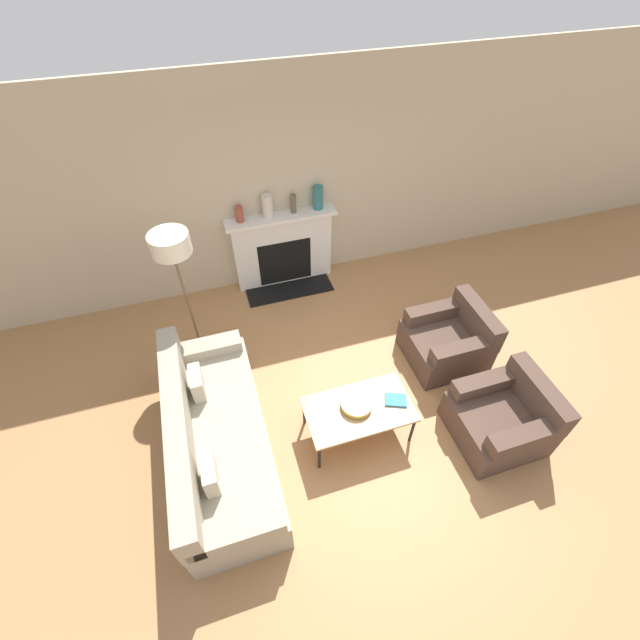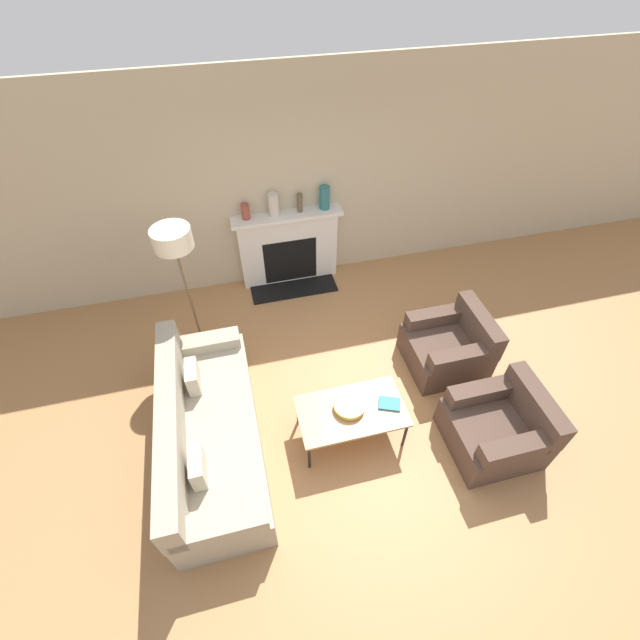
% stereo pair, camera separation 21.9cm
% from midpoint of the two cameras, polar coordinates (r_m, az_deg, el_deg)
% --- Properties ---
extents(ground_plane, '(18.00, 18.00, 0.00)m').
position_cam_midpoint_polar(ground_plane, '(4.87, 6.31, -14.20)').
color(ground_plane, '#A87547').
extents(wall_back, '(18.00, 0.06, 2.90)m').
position_cam_midpoint_polar(wall_back, '(5.86, -1.75, 17.77)').
color(wall_back, '#BCAD8E').
rests_on(wall_back, ground_plane).
extents(fireplace, '(1.50, 0.59, 1.11)m').
position_cam_midpoint_polar(fireplace, '(6.19, -3.16, 9.46)').
color(fireplace, silver).
rests_on(fireplace, ground_plane).
extents(couch, '(0.89, 2.26, 0.86)m').
position_cam_midpoint_polar(couch, '(4.58, -13.32, -14.27)').
color(couch, '#9E937F').
rests_on(couch, ground_plane).
extents(armchair_near, '(0.88, 0.84, 0.76)m').
position_cam_midpoint_polar(armchair_near, '(4.92, 23.92, -13.01)').
color(armchair_near, '#4C382D').
rests_on(armchair_near, ground_plane).
extents(armchair_far, '(0.88, 0.84, 0.76)m').
position_cam_midpoint_polar(armchair_far, '(5.42, 17.97, -3.41)').
color(armchair_far, '#4C382D').
rests_on(armchair_far, ground_plane).
extents(coffee_table, '(1.10, 0.62, 0.45)m').
position_cam_midpoint_polar(coffee_table, '(4.49, 5.62, -12.14)').
color(coffee_table, tan).
rests_on(coffee_table, ground_plane).
extents(bowl, '(0.32, 0.32, 0.07)m').
position_cam_midpoint_polar(bowl, '(4.44, 5.37, -11.33)').
color(bowl, gold).
rests_on(bowl, coffee_table).
extents(book, '(0.27, 0.23, 0.02)m').
position_cam_midpoint_polar(book, '(4.54, 10.63, -10.93)').
color(book, teal).
rests_on(book, coffee_table).
extents(floor_lamp, '(0.42, 0.42, 1.75)m').
position_cam_midpoint_polar(floor_lamp, '(4.78, -17.44, 8.78)').
color(floor_lamp, brown).
rests_on(floor_lamp, ground_plane).
extents(mantel_vase_left, '(0.11, 0.11, 0.21)m').
position_cam_midpoint_polar(mantel_vase_left, '(5.77, -8.81, 14.09)').
color(mantel_vase_left, brown).
rests_on(mantel_vase_left, fireplace).
extents(mantel_vase_center_left, '(0.14, 0.14, 0.31)m').
position_cam_midpoint_polar(mantel_vase_center_left, '(5.78, -5.09, 15.07)').
color(mantel_vase_center_left, beige).
rests_on(mantel_vase_center_left, fireplace).
extents(mantel_vase_center_right, '(0.07, 0.07, 0.26)m').
position_cam_midpoint_polar(mantel_vase_center_right, '(5.85, -1.62, 15.34)').
color(mantel_vase_center_right, brown).
rests_on(mantel_vase_center_right, fireplace).
extents(mantel_vase_right, '(0.14, 0.14, 0.31)m').
position_cam_midpoint_polar(mantel_vase_right, '(5.90, 1.72, 15.98)').
color(mantel_vase_right, '#28666B').
rests_on(mantel_vase_right, fireplace).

